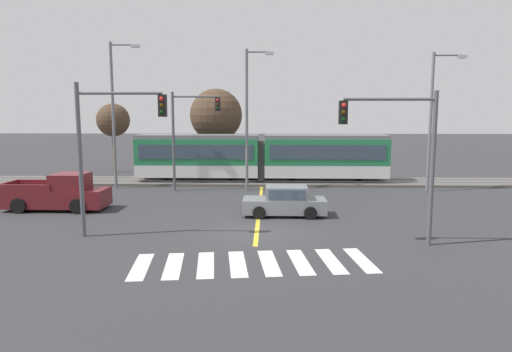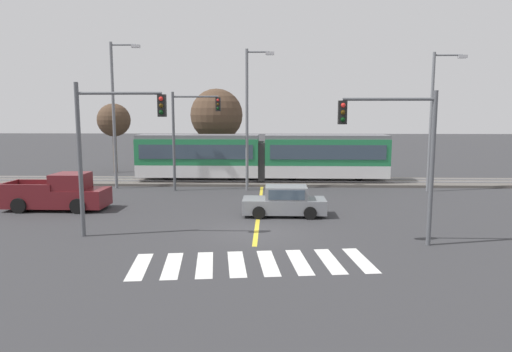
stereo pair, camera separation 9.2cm
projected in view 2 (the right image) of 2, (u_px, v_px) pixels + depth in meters
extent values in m
plane|color=#333335|center=(256.00, 232.00, 20.04)|extent=(200.00, 200.00, 0.00)
cube|color=#56514C|center=(263.00, 182.00, 34.26)|extent=(120.00, 4.00, 0.18)
cube|color=#939399|center=(262.00, 181.00, 33.53)|extent=(120.00, 0.08, 0.10)
cube|color=#939399|center=(263.00, 178.00, 34.96)|extent=(120.00, 0.08, 0.10)
cube|color=silver|center=(199.00, 170.00, 34.30)|extent=(9.00, 2.60, 0.90)
cube|color=#237A47|center=(198.00, 151.00, 34.11)|extent=(9.00, 2.60, 1.90)
cube|color=#384756|center=(196.00, 152.00, 32.80)|extent=(8.28, 0.04, 1.04)
cube|color=slate|center=(198.00, 137.00, 33.96)|extent=(9.00, 2.39, 0.28)
cylinder|color=black|center=(232.00, 176.00, 34.28)|extent=(0.70, 0.20, 0.70)
cylinder|color=black|center=(166.00, 175.00, 34.44)|extent=(0.70, 0.20, 0.70)
cube|color=silver|center=(325.00, 170.00, 33.99)|extent=(9.00, 2.60, 0.90)
cube|color=#237A47|center=(326.00, 151.00, 33.80)|extent=(9.00, 2.60, 1.90)
cube|color=#384756|center=(328.00, 152.00, 32.49)|extent=(8.28, 0.04, 1.04)
cube|color=slate|center=(326.00, 137.00, 33.65)|extent=(9.00, 2.39, 0.28)
cylinder|color=black|center=(359.00, 176.00, 33.97)|extent=(0.70, 0.20, 0.70)
cylinder|color=black|center=(292.00, 176.00, 34.13)|extent=(0.70, 0.20, 0.70)
cube|color=#2D2D2D|center=(262.00, 161.00, 34.05)|extent=(0.50, 2.34, 2.80)
cube|color=silver|center=(140.00, 266.00, 15.51)|extent=(0.89, 2.85, 0.01)
cube|color=silver|center=(172.00, 265.00, 15.60)|extent=(0.89, 2.85, 0.01)
cube|color=silver|center=(205.00, 264.00, 15.70)|extent=(0.89, 2.85, 0.01)
cube|color=silver|center=(237.00, 264.00, 15.79)|extent=(0.89, 2.85, 0.01)
cube|color=silver|center=(268.00, 263.00, 15.89)|extent=(0.89, 2.85, 0.01)
cube|color=silver|center=(299.00, 262.00, 15.99)|extent=(0.89, 2.85, 0.01)
cube|color=silver|center=(330.00, 261.00, 16.08)|extent=(0.89, 2.85, 0.01)
cube|color=silver|center=(360.00, 260.00, 16.18)|extent=(0.89, 2.85, 0.01)
cube|color=gold|center=(259.00, 208.00, 25.06)|extent=(0.20, 14.62, 0.01)
cube|color=gray|center=(284.00, 205.00, 23.23)|extent=(4.20, 1.71, 0.72)
cube|color=gray|center=(286.00, 192.00, 23.13)|extent=(2.10, 1.52, 0.64)
cube|color=#384756|center=(266.00, 192.00, 23.17)|extent=(0.10, 1.43, 0.52)
cube|color=#384756|center=(287.00, 195.00, 22.36)|extent=(1.79, 0.04, 0.48)
cylinder|color=black|center=(259.00, 213.00, 22.46)|extent=(0.64, 0.22, 0.64)
cylinder|color=black|center=(260.00, 206.00, 24.14)|extent=(0.64, 0.22, 0.64)
cylinder|color=black|center=(310.00, 213.00, 22.37)|extent=(0.64, 0.22, 0.64)
cylinder|color=black|center=(307.00, 206.00, 24.05)|extent=(0.64, 0.22, 0.64)
cube|color=maroon|center=(57.00, 197.00, 24.66)|extent=(5.41, 2.00, 0.96)
cube|color=maroon|center=(71.00, 181.00, 24.50)|extent=(1.71, 1.85, 0.84)
cube|color=#384756|center=(84.00, 181.00, 24.47)|extent=(0.11, 1.69, 0.66)
cube|color=maroon|center=(43.00, 183.00, 25.53)|extent=(2.70, 0.14, 0.36)
cube|color=maroon|center=(25.00, 188.00, 23.71)|extent=(2.70, 0.14, 0.36)
cube|color=maroon|center=(8.00, 185.00, 24.67)|extent=(0.13, 1.96, 0.36)
cylinder|color=black|center=(93.00, 199.00, 25.60)|extent=(0.80, 0.29, 0.80)
cylinder|color=black|center=(78.00, 206.00, 23.66)|extent=(0.80, 0.29, 0.80)
cylinder|color=black|center=(38.00, 199.00, 25.73)|extent=(0.80, 0.29, 0.80)
cylinder|color=black|center=(19.00, 206.00, 23.79)|extent=(0.80, 0.29, 0.80)
cylinder|color=#515459|center=(174.00, 142.00, 30.37)|extent=(0.18, 0.18, 6.59)
cylinder|color=#515459|center=(195.00, 97.00, 29.92)|extent=(3.00, 0.12, 0.12)
cube|color=black|center=(218.00, 104.00, 29.93)|extent=(0.32, 0.28, 0.90)
sphere|color=red|center=(218.00, 100.00, 29.75)|extent=(0.18, 0.18, 0.18)
sphere|color=#3A2706|center=(218.00, 104.00, 29.79)|extent=(0.18, 0.18, 0.18)
sphere|color=black|center=(218.00, 108.00, 29.82)|extent=(0.18, 0.18, 0.18)
cylinder|color=#515459|center=(80.00, 161.00, 18.92)|extent=(0.18, 0.18, 6.43)
cylinder|color=#515459|center=(119.00, 93.00, 18.48)|extent=(3.50, 0.12, 0.12)
cube|color=black|center=(162.00, 106.00, 18.49)|extent=(0.32, 0.28, 0.90)
sphere|color=red|center=(161.00, 99.00, 18.31)|extent=(0.18, 0.18, 0.18)
sphere|color=#3A2706|center=(161.00, 106.00, 18.35)|extent=(0.18, 0.18, 0.18)
sphere|color=black|center=(161.00, 112.00, 18.38)|extent=(0.18, 0.18, 0.18)
cylinder|color=#515459|center=(432.00, 169.00, 17.63)|extent=(0.18, 0.18, 6.03)
cylinder|color=#515459|center=(389.00, 99.00, 17.32)|extent=(3.50, 0.12, 0.12)
cube|color=black|center=(342.00, 112.00, 17.45)|extent=(0.32, 0.28, 0.90)
sphere|color=red|center=(343.00, 105.00, 17.27)|extent=(0.18, 0.18, 0.18)
sphere|color=#3A2706|center=(343.00, 112.00, 17.30)|extent=(0.18, 0.18, 0.18)
sphere|color=black|center=(343.00, 120.00, 17.34)|extent=(0.18, 0.18, 0.18)
cylinder|color=slate|center=(114.00, 117.00, 31.15)|extent=(0.20, 0.20, 9.93)
cylinder|color=slate|center=(123.00, 45.00, 30.47)|extent=(1.69, 0.12, 0.12)
cube|color=#B2B2B7|center=(136.00, 46.00, 30.46)|extent=(0.56, 0.28, 0.20)
cylinder|color=slate|center=(247.00, 121.00, 30.34)|extent=(0.20, 0.20, 9.36)
cylinder|color=slate|center=(258.00, 52.00, 29.71)|extent=(1.51, 0.12, 0.12)
cube|color=#B2B2B7|center=(270.00, 53.00, 29.70)|extent=(0.56, 0.28, 0.20)
cylinder|color=slate|center=(431.00, 123.00, 29.92)|extent=(0.20, 0.20, 9.10)
cylinder|color=slate|center=(448.00, 55.00, 29.30)|extent=(1.80, 0.12, 0.12)
cube|color=#B2B2B7|center=(463.00, 57.00, 29.28)|extent=(0.56, 0.28, 0.20)
cylinder|color=brown|center=(115.00, 150.00, 40.20)|extent=(0.32, 0.32, 4.04)
sphere|color=#4C3828|center=(114.00, 120.00, 39.85)|extent=(2.88, 2.88, 2.88)
cylinder|color=brown|center=(217.00, 150.00, 38.50)|extent=(0.32, 0.32, 4.18)
sphere|color=#4C3828|center=(217.00, 115.00, 38.10)|extent=(4.37, 4.37, 4.37)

